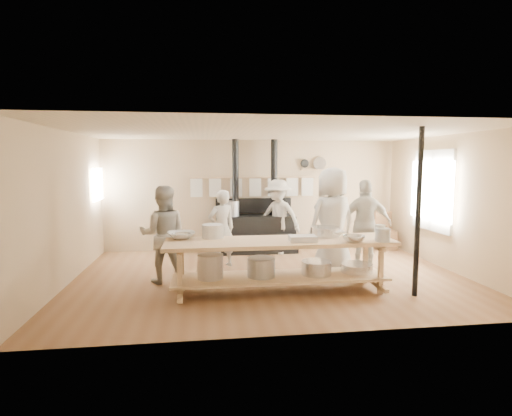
# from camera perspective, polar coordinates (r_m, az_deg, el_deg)

# --- Properties ---
(ground) EXTENTS (7.00, 7.00, 0.00)m
(ground) POSITION_cam_1_polar(r_m,az_deg,el_deg) (7.38, 2.05, -9.74)
(ground) COLOR brown
(ground) RESTS_ON ground
(room_shell) EXTENTS (7.00, 7.00, 7.00)m
(room_shell) POSITION_cam_1_polar(r_m,az_deg,el_deg) (7.11, 2.10, 2.93)
(room_shell) COLOR tan
(room_shell) RESTS_ON ground
(window_right) EXTENTS (0.09, 1.50, 1.65)m
(window_right) POSITION_cam_1_polar(r_m,az_deg,el_deg) (8.93, 23.93, 2.30)
(window_right) COLOR beige
(window_right) RESTS_ON ground
(left_opening) EXTENTS (0.00, 0.90, 0.90)m
(left_opening) POSITION_cam_1_polar(r_m,az_deg,el_deg) (9.28, -21.69, 3.15)
(left_opening) COLOR white
(left_opening) RESTS_ON ground
(stove) EXTENTS (1.90, 0.75, 2.60)m
(stove) POSITION_cam_1_polar(r_m,az_deg,el_deg) (9.31, -0.17, -3.07)
(stove) COLOR black
(stove) RESTS_ON ground
(towel_rail) EXTENTS (3.00, 0.04, 0.47)m
(towel_rail) POSITION_cam_1_polar(r_m,az_deg,el_deg) (9.48, -0.35, 3.41)
(towel_rail) COLOR tan
(towel_rail) RESTS_ON ground
(back_wall_shelf) EXTENTS (0.63, 0.14, 0.32)m
(back_wall_shelf) POSITION_cam_1_polar(r_m,az_deg,el_deg) (9.79, 8.20, 6.05)
(back_wall_shelf) COLOR tan
(back_wall_shelf) RESTS_ON ground
(prep_table) EXTENTS (3.60, 0.90, 0.85)m
(prep_table) POSITION_cam_1_polar(r_m,az_deg,el_deg) (6.39, 3.35, -7.48)
(prep_table) COLOR tan
(prep_table) RESTS_ON ground
(support_post) EXTENTS (0.08, 0.08, 2.60)m
(support_post) POSITION_cam_1_polar(r_m,az_deg,el_deg) (6.55, 22.15, -0.67)
(support_post) COLOR black
(support_post) RESTS_ON ground
(cook_far_left) EXTENTS (0.66, 0.55, 1.54)m
(cook_far_left) POSITION_cam_1_polar(r_m,az_deg,el_deg) (7.93, -4.93, -2.95)
(cook_far_left) COLOR #B9B1A4
(cook_far_left) RESTS_ON ground
(cook_left) EXTENTS (0.82, 0.64, 1.68)m
(cook_left) POSITION_cam_1_polar(r_m,az_deg,el_deg) (7.06, -13.12, -3.67)
(cook_left) COLOR #B9B1A4
(cook_left) RESTS_ON ground
(cook_center) EXTENTS (1.12, 0.90, 1.98)m
(cook_center) POSITION_cam_1_polar(r_m,az_deg,el_deg) (7.42, 10.85, -1.93)
(cook_center) COLOR #B9B1A4
(cook_center) RESTS_ON ground
(cook_right) EXTENTS (1.06, 0.54, 1.74)m
(cook_right) POSITION_cam_1_polar(r_m,az_deg,el_deg) (8.09, 15.35, -2.22)
(cook_right) COLOR #B9B1A4
(cook_right) RESTS_ON ground
(cook_by_window) EXTENTS (1.25, 1.16, 1.69)m
(cook_by_window) POSITION_cam_1_polar(r_m,az_deg,el_deg) (9.06, 3.16, -1.27)
(cook_by_window) COLOR #B9B1A4
(cook_by_window) RESTS_ON ground
(chair) EXTENTS (0.43, 0.43, 0.89)m
(chair) POSITION_cam_1_polar(r_m,az_deg,el_deg) (10.12, 18.02, -4.11)
(chair) COLOR brown
(chair) RESTS_ON ground
(bowl_white_a) EXTENTS (0.51, 0.51, 0.11)m
(bowl_white_a) POSITION_cam_1_polar(r_m,az_deg,el_deg) (6.53, -10.62, -3.84)
(bowl_white_a) COLOR silver
(bowl_white_a) RESTS_ON prep_table
(bowl_steel_a) EXTENTS (0.41, 0.41, 0.10)m
(bowl_steel_a) POSITION_cam_1_polar(r_m,az_deg,el_deg) (6.46, -10.65, -4.01)
(bowl_steel_a) COLOR silver
(bowl_steel_a) RESTS_ON prep_table
(bowl_white_b) EXTENTS (0.49, 0.49, 0.10)m
(bowl_white_b) POSITION_cam_1_polar(r_m,az_deg,el_deg) (6.74, 10.67, -3.56)
(bowl_white_b) COLOR silver
(bowl_white_b) RESTS_ON prep_table
(bowl_steel_b) EXTENTS (0.48, 0.48, 0.11)m
(bowl_steel_b) POSITION_cam_1_polar(r_m,az_deg,el_deg) (6.30, 13.81, -4.29)
(bowl_steel_b) COLOR silver
(bowl_steel_b) RESTS_ON prep_table
(roasting_pan) EXTENTS (0.42, 0.29, 0.09)m
(roasting_pan) POSITION_cam_1_polar(r_m,az_deg,el_deg) (6.22, 6.68, -4.35)
(roasting_pan) COLOR #B2B2B7
(roasting_pan) RESTS_ON prep_table
(mixing_bowl_large) EXTENTS (0.57, 0.57, 0.15)m
(mixing_bowl_large) POSITION_cam_1_polar(r_m,az_deg,el_deg) (6.73, 9.83, -3.32)
(mixing_bowl_large) COLOR silver
(mixing_bowl_large) RESTS_ON prep_table
(bucket_galv) EXTENTS (0.25, 0.25, 0.21)m
(bucket_galv) POSITION_cam_1_polar(r_m,az_deg,el_deg) (6.48, 17.65, -3.67)
(bucket_galv) COLOR gray
(bucket_galv) RESTS_ON prep_table
(deep_bowl_enamel) EXTENTS (0.45, 0.45, 0.22)m
(deep_bowl_enamel) POSITION_cam_1_polar(r_m,az_deg,el_deg) (6.52, -6.18, -3.30)
(deep_bowl_enamel) COLOR silver
(deep_bowl_enamel) RESTS_ON prep_table
(pitcher) EXTENTS (0.18, 0.18, 0.25)m
(pitcher) POSITION_cam_1_polar(r_m,az_deg,el_deg) (6.56, 17.30, -3.37)
(pitcher) COLOR silver
(pitcher) RESTS_ON prep_table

